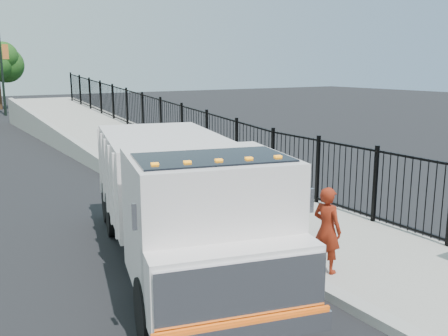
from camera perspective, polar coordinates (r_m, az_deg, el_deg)
ground at (r=10.41m, az=3.32°, el=-9.86°), size 120.00×120.00×0.00m
sidewalk at (r=10.29m, az=18.96°, el=-10.43°), size 3.55×12.00×0.12m
curb at (r=8.96m, az=10.94°, el=-13.22°), size 0.30×12.00×0.16m
ramp at (r=25.40m, az=-13.89°, el=2.70°), size 3.95×24.06×3.19m
iron_fence at (r=22.09m, az=-7.20°, el=4.01°), size 0.10×28.00×1.80m
truck at (r=9.42m, az=-5.09°, el=-3.01°), size 4.12×7.82×2.56m
worker at (r=9.24m, az=11.69°, el=-6.92°), size 0.49×0.64×1.58m
debris at (r=10.99m, az=8.25°, el=-7.87°), size 0.38×0.38×0.09m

